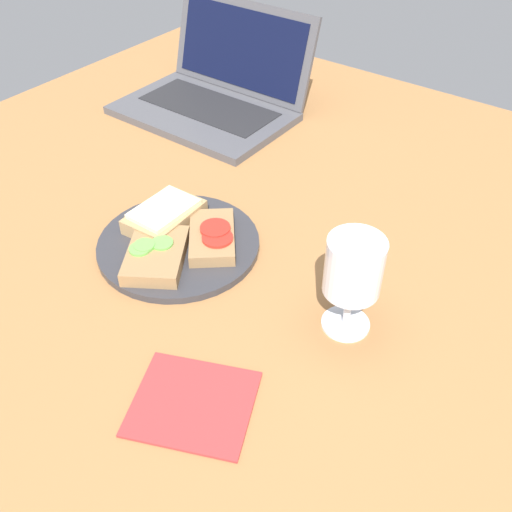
{
  "coord_description": "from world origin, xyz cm",
  "views": [
    {
      "loc": [
        42.7,
        -50.48,
        58.14
      ],
      "look_at": [
        8.12,
        -3.98,
        8.0
      ],
      "focal_mm": 40.0,
      "sensor_mm": 36.0,
      "label": 1
    }
  ],
  "objects_px": {
    "plate": "(179,244)",
    "wine_glass": "(353,272)",
    "sandwich_with_tomato": "(213,236)",
    "laptop": "(215,92)",
    "napkin": "(193,403)",
    "sandwich_with_cucumber": "(156,255)",
    "sandwich_with_cheese": "(165,216)"
  },
  "relations": [
    {
      "from": "laptop",
      "to": "sandwich_with_tomato",
      "type": "bearing_deg",
      "value": -50.79
    },
    {
      "from": "plate",
      "to": "sandwich_with_tomato",
      "type": "bearing_deg",
      "value": 34.79
    },
    {
      "from": "sandwich_with_cheese",
      "to": "laptop",
      "type": "xyz_separation_m",
      "value": [
        -0.2,
        0.36,
        0.01
      ]
    },
    {
      "from": "sandwich_with_tomato",
      "to": "napkin",
      "type": "distance_m",
      "value": 0.28
    },
    {
      "from": "sandwich_with_tomato",
      "to": "napkin",
      "type": "height_order",
      "value": "sandwich_with_tomato"
    },
    {
      "from": "sandwich_with_cucumber",
      "to": "napkin",
      "type": "distance_m",
      "value": 0.25
    },
    {
      "from": "sandwich_with_tomato",
      "to": "laptop",
      "type": "height_order",
      "value": "laptop"
    },
    {
      "from": "sandwich_with_cheese",
      "to": "sandwich_with_cucumber",
      "type": "bearing_deg",
      "value": -54.98
    },
    {
      "from": "sandwich_with_cheese",
      "to": "sandwich_with_cucumber",
      "type": "xyz_separation_m",
      "value": [
        0.05,
        -0.07,
        -0.0
      ]
    },
    {
      "from": "plate",
      "to": "napkin",
      "type": "distance_m",
      "value": 0.28
    },
    {
      "from": "sandwich_with_cheese",
      "to": "laptop",
      "type": "bearing_deg",
      "value": 118.84
    },
    {
      "from": "sandwich_with_tomato",
      "to": "sandwich_with_cucumber",
      "type": "distance_m",
      "value": 0.09
    },
    {
      "from": "plate",
      "to": "sandwich_with_cucumber",
      "type": "relative_size",
      "value": 1.73
    },
    {
      "from": "plate",
      "to": "sandwich_with_tomato",
      "type": "distance_m",
      "value": 0.05
    },
    {
      "from": "plate",
      "to": "wine_glass",
      "type": "relative_size",
      "value": 1.74
    },
    {
      "from": "napkin",
      "to": "sandwich_with_cucumber",
      "type": "bearing_deg",
      "value": 143.52
    },
    {
      "from": "sandwich_with_tomato",
      "to": "laptop",
      "type": "bearing_deg",
      "value": 129.21
    },
    {
      "from": "wine_glass",
      "to": "sandwich_with_cucumber",
      "type": "bearing_deg",
      "value": -167.03
    },
    {
      "from": "sandwich_with_tomato",
      "to": "sandwich_with_cheese",
      "type": "distance_m",
      "value": 0.09
    },
    {
      "from": "sandwich_with_cucumber",
      "to": "napkin",
      "type": "height_order",
      "value": "sandwich_with_cucumber"
    },
    {
      "from": "sandwich_with_cheese",
      "to": "wine_glass",
      "type": "bearing_deg",
      "value": -1.49
    },
    {
      "from": "sandwich_with_tomato",
      "to": "plate",
      "type": "bearing_deg",
      "value": -145.21
    },
    {
      "from": "laptop",
      "to": "napkin",
      "type": "distance_m",
      "value": 0.73
    },
    {
      "from": "plate",
      "to": "wine_glass",
      "type": "distance_m",
      "value": 0.29
    },
    {
      "from": "sandwich_with_tomato",
      "to": "sandwich_with_cucumber",
      "type": "height_order",
      "value": "same"
    },
    {
      "from": "wine_glass",
      "to": "plate",
      "type": "bearing_deg",
      "value": -177.4
    },
    {
      "from": "sandwich_with_cheese",
      "to": "laptop",
      "type": "relative_size",
      "value": 0.34
    },
    {
      "from": "laptop",
      "to": "sandwich_with_cucumber",
      "type": "bearing_deg",
      "value": -60.08
    },
    {
      "from": "sandwich_with_cheese",
      "to": "sandwich_with_cucumber",
      "type": "distance_m",
      "value": 0.09
    },
    {
      "from": "sandwich_with_tomato",
      "to": "sandwich_with_cucumber",
      "type": "bearing_deg",
      "value": -115.55
    },
    {
      "from": "sandwich_with_cheese",
      "to": "wine_glass",
      "type": "xyz_separation_m",
      "value": [
        0.33,
        -0.01,
        0.07
      ]
    },
    {
      "from": "sandwich_with_cheese",
      "to": "napkin",
      "type": "distance_m",
      "value": 0.33
    }
  ]
}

